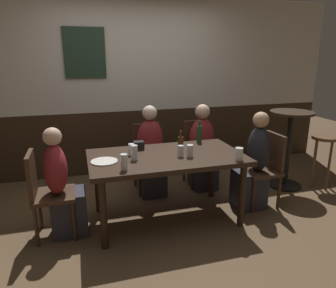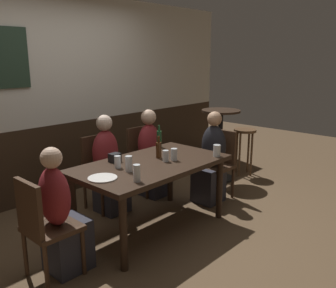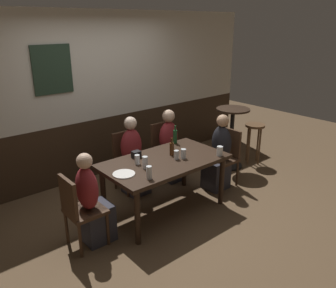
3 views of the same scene
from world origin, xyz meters
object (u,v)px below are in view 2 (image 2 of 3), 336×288
at_px(chair_head_east, 218,160).
at_px(person_head_east, 211,164).
at_px(beer_bottle_green, 159,138).
at_px(bar_stool, 245,139).
at_px(chair_mid_far, 100,168).
at_px(person_mid_far, 109,171).
at_px(tumbler_short, 129,165).
at_px(tumbler_water, 137,174).
at_px(beer_bottle_brown, 159,149).
at_px(chair_head_west, 43,224).
at_px(beer_glass_half, 118,163).
at_px(side_bar_table, 220,139).
at_px(highball_clear, 217,151).
at_px(plate_white_large, 103,178).
at_px(dining_table, 151,170).
at_px(pint_glass_amber, 174,155).
at_px(chair_right_far, 143,156).
at_px(person_right_far, 152,159).
at_px(person_head_west, 62,221).
at_px(condiment_caddy, 115,158).
at_px(pint_glass_stout, 166,157).

height_order(chair_head_east, person_head_east, person_head_east).
xyz_separation_m(beer_bottle_green, bar_stool, (1.75, -0.15, -0.28)).
height_order(chair_mid_far, person_mid_far, person_mid_far).
bearing_deg(tumbler_short, tumbler_water, -118.38).
bearing_deg(beer_bottle_brown, chair_head_west, -177.48).
bearing_deg(chair_head_east, beer_glass_half, 176.04).
height_order(chair_mid_far, side_bar_table, side_bar_table).
bearing_deg(highball_clear, beer_glass_half, 154.63).
distance_m(beer_glass_half, plate_white_large, 0.34).
distance_m(dining_table, chair_head_west, 1.24).
relative_size(beer_bottle_green, plate_white_large, 1.01).
bearing_deg(beer_glass_half, pint_glass_amber, -22.25).
xyz_separation_m(person_head_east, pint_glass_amber, (-0.85, -0.12, 0.31)).
height_order(chair_right_far, side_bar_table, side_bar_table).
bearing_deg(person_right_far, beer_bottle_brown, -129.57).
distance_m(person_mid_far, beer_bottle_green, 0.72).
distance_m(person_head_west, tumbler_water, 0.74).
bearing_deg(beer_bottle_brown, tumbler_short, -167.57).
relative_size(chair_right_far, tumbler_water, 5.73).
height_order(chair_right_far, tumbler_short, tumbler_short).
bearing_deg(person_right_far, condiment_caddy, -156.40).
xyz_separation_m(chair_head_east, side_bar_table, (0.60, 0.39, 0.12)).
bearing_deg(pint_glass_stout, chair_mid_far, 97.70).
bearing_deg(chair_head_west, person_mid_far, 30.03).
bearing_deg(person_mid_far, beer_bottle_brown, -74.52).
distance_m(person_right_far, person_mid_far, 0.71).
bearing_deg(beer_bottle_brown, plate_white_large, -173.11).
xyz_separation_m(plate_white_large, condiment_caddy, (0.41, 0.33, 0.04)).
distance_m(chair_head_west, pint_glass_amber, 1.48).
relative_size(chair_right_far, highball_clear, 6.84).
distance_m(chair_head_east, bar_stool, 1.08).
xyz_separation_m(tumbler_water, beer_bottle_brown, (0.67, 0.38, 0.02)).
relative_size(dining_table, highball_clear, 12.61).
bearing_deg(person_head_west, bar_stool, 4.11).
height_order(dining_table, chair_right_far, chair_right_far).
bearing_deg(person_right_far, bar_stool, -16.73).
bearing_deg(chair_right_far, bar_stool, -22.03).
height_order(chair_mid_far, bar_stool, chair_mid_far).
xyz_separation_m(chair_head_east, beer_bottle_green, (-0.70, 0.39, 0.35)).
bearing_deg(tumbler_short, chair_mid_far, 69.26).
bearing_deg(chair_right_far, chair_mid_far, 180.00).
bearing_deg(plate_white_large, person_head_west, 174.68).
distance_m(person_head_east, highball_clear, 0.64).
relative_size(beer_glass_half, condiment_caddy, 1.11).
height_order(beer_bottle_green, beer_bottle_brown, beer_bottle_green).
bearing_deg(pint_glass_stout, tumbler_short, 176.29).
height_order(tumbler_short, beer_bottle_brown, beer_bottle_brown).
relative_size(person_head_west, beer_glass_half, 9.11).
xyz_separation_m(beer_bottle_brown, side_bar_table, (1.65, 0.33, -0.22)).
relative_size(beer_bottle_brown, plate_white_large, 0.90).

